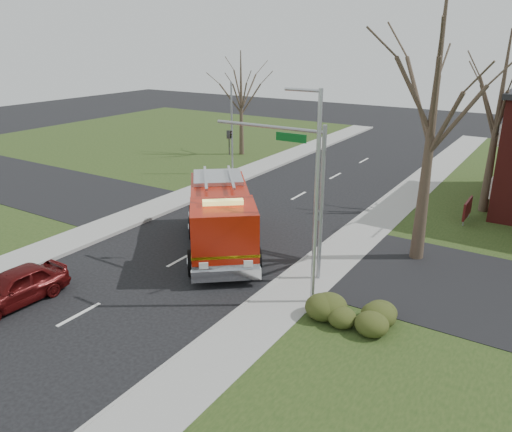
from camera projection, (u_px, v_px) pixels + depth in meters
The scene contains 13 objects.
ground at pixel (181, 259), 23.89m from camera, with size 120.00×120.00×0.00m, color black.
sidewalk_right at pixel (296, 291), 20.74m from camera, with size 2.40×80.00×0.15m, color gray.
sidewalk_left at pixel (93, 232), 27.00m from camera, with size 2.40×80.00×0.15m, color gray.
health_center_sign at pixel (467, 209), 28.22m from camera, with size 0.12×2.00×1.40m.
hedge_corner at pixel (350, 310), 18.36m from camera, with size 2.80×2.00×0.90m, color #2D3413.
bare_tree_near at pixel (434, 102), 21.35m from camera, with size 6.00×6.00×12.00m.
bare_tree_far at pixel (500, 104), 28.05m from camera, with size 5.25×5.25×10.50m.
bare_tree_left at pixel (241, 92), 42.94m from camera, with size 4.50×4.50×9.00m.
traffic_signal_mast at pixel (295, 172), 20.86m from camera, with size 5.29×0.18×6.80m.
streetlight_pole at pixel (315, 195), 18.35m from camera, with size 1.48×0.16×8.40m.
utility_pole_far at pixel (232, 130), 37.26m from camera, with size 0.14×0.14×7.00m, color gray.
fire_engine at pixel (221, 220), 24.55m from camera, with size 7.63×8.46×3.45m.
parked_car_maroon at pixel (14, 287), 19.70m from camera, with size 1.71×4.25×1.45m, color #490B0B.
Camera 1 is at (14.71, -16.46, 10.04)m, focal length 35.00 mm.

